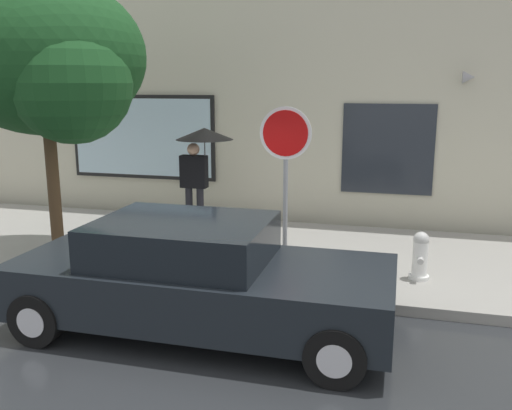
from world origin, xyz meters
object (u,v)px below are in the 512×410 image
parked_car (198,278)px  street_tree (49,62)px  pedestrian_with_umbrella (201,148)px  stop_sign (285,158)px  fire_hydrant (420,256)px

parked_car → street_tree: 4.38m
parked_car → pedestrian_with_umbrella: 4.22m
stop_sign → fire_hydrant: bearing=9.2°
fire_hydrant → pedestrian_with_umbrella: (-4.02, 1.66, 1.29)m
parked_car → fire_hydrant: 3.43m
street_tree → stop_sign: bearing=1.8°
fire_hydrant → street_tree: street_tree is taller
street_tree → stop_sign: 3.98m
pedestrian_with_umbrella → street_tree: size_ratio=0.45×
pedestrian_with_umbrella → street_tree: street_tree is taller
street_tree → stop_sign: (3.73, 0.12, -1.38)m
stop_sign → street_tree: bearing=-178.2°
parked_car → fire_hydrant: bearing=39.4°
fire_hydrant → parked_car: bearing=-140.6°
fire_hydrant → street_tree: 6.37m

